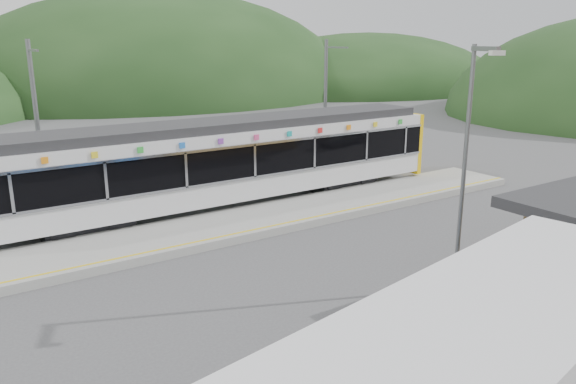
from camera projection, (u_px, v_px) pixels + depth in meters
ground at (314, 247)px, 19.51m from camera, size 120.00×120.00×0.00m
hills at (352, 189)px, 27.07m from camera, size 146.00×149.00×26.00m
platform at (265, 219)px, 22.12m from camera, size 26.00×3.20×0.30m
yellow_line at (283, 223)px, 21.03m from camera, size 26.00×0.10×0.01m
train at (227, 160)px, 23.68m from camera, size 20.44×3.01×3.74m
catenary_mast_west at (38, 129)px, 21.66m from camera, size 0.18×1.80×7.00m
catenary_mast_east at (326, 106)px, 29.18m from camera, size 0.18×1.80×7.00m
lamp_post at (470, 151)px, 15.08m from camera, size 0.52×1.24×6.86m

